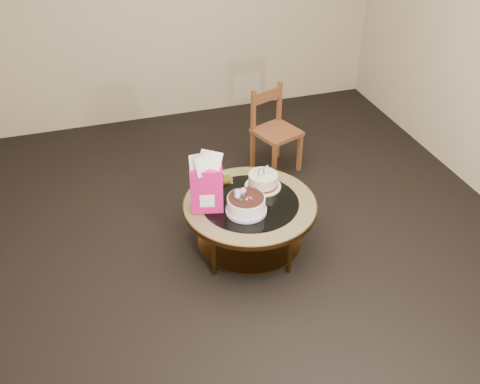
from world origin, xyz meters
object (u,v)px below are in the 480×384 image
object	(u,v)px
gift_bag	(207,183)
dining_chair	(275,130)
decorated_cake	(246,205)
cream_cake	(263,181)
coffee_table	(250,210)

from	to	relation	value
gift_bag	dining_chair	bearing A→B (deg)	62.57
gift_bag	dining_chair	size ratio (longest dim) A/B	0.57
decorated_cake	cream_cake	xyz separation A→B (m)	(0.23, 0.26, -0.00)
coffee_table	dining_chair	xyz separation A→B (m)	(0.61, 1.08, 0.03)
coffee_table	gift_bag	xyz separation A→B (m)	(-0.33, 0.02, 0.31)
cream_cake	dining_chair	bearing A→B (deg)	42.07
decorated_cake	cream_cake	size ratio (longest dim) A/B	1.07
coffee_table	gift_bag	bearing A→B (deg)	177.10
decorated_cake	dining_chair	bearing A→B (deg)	60.49
coffee_table	dining_chair	world-z (taller)	dining_chair
cream_cake	coffee_table	bearing A→B (deg)	-156.87
coffee_table	decorated_cake	bearing A→B (deg)	-122.78
dining_chair	decorated_cake	bearing A→B (deg)	-139.75
gift_bag	coffee_table	bearing A→B (deg)	10.77
coffee_table	cream_cake	world-z (taller)	cream_cake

